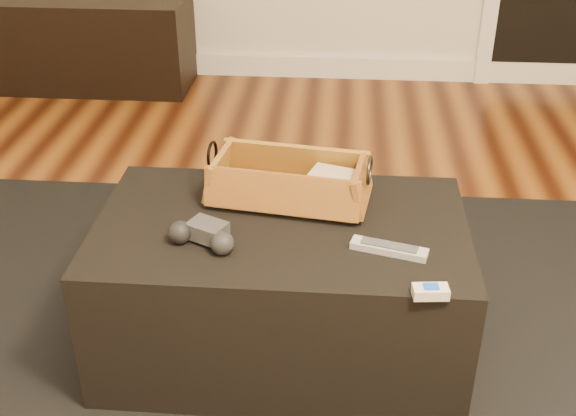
# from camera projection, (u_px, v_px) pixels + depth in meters

# --- Properties ---
(baseboard) EXTENTS (5.00, 0.04, 0.12)m
(baseboard) POSITION_uv_depth(u_px,v_px,m) (331.00, 67.00, 4.13)
(baseboard) COLOR white
(baseboard) RESTS_ON floor
(media_cabinet) EXTENTS (1.24, 0.45, 0.49)m
(media_cabinet) POSITION_uv_depth(u_px,v_px,m) (76.00, 42.00, 3.94)
(media_cabinet) COLOR black
(media_cabinet) RESTS_ON floor
(area_rug) EXTENTS (2.60, 2.00, 0.01)m
(area_rug) POSITION_uv_depth(u_px,v_px,m) (280.00, 357.00, 2.10)
(area_rug) COLOR black
(area_rug) RESTS_ON floor
(ottoman) EXTENTS (1.00, 0.60, 0.42)m
(ottoman) POSITION_uv_depth(u_px,v_px,m) (282.00, 287.00, 2.04)
(ottoman) COLOR black
(ottoman) RESTS_ON area_rug
(tv_remote) EXTENTS (0.24, 0.06, 0.02)m
(tv_remote) POSITION_uv_depth(u_px,v_px,m) (280.00, 193.00, 2.02)
(tv_remote) COLOR black
(tv_remote) RESTS_ON wicker_basket
(cloth_bundle) EXTENTS (0.14, 0.12, 0.07)m
(cloth_bundle) POSITION_uv_depth(u_px,v_px,m) (333.00, 183.00, 2.02)
(cloth_bundle) COLOR #CAB18C
(cloth_bundle) RESTS_ON wicker_basket
(wicker_basket) EXTENTS (0.47, 0.29, 0.16)m
(wicker_basket) POSITION_uv_depth(u_px,v_px,m) (289.00, 183.00, 2.02)
(wicker_basket) COLOR #AC7927
(wicker_basket) RESTS_ON ottoman
(game_controller) EXTENTS (0.19, 0.14, 0.06)m
(game_controller) POSITION_uv_depth(u_px,v_px,m) (203.00, 235.00, 1.82)
(game_controller) COLOR #2F2F32
(game_controller) RESTS_ON ottoman
(silver_remote) EXTENTS (0.20, 0.09, 0.02)m
(silver_remote) POSITION_uv_depth(u_px,v_px,m) (389.00, 248.00, 1.81)
(silver_remote) COLOR #B6BABF
(silver_remote) RESTS_ON ottoman
(cream_gadget) EXTENTS (0.09, 0.05, 0.03)m
(cream_gadget) POSITION_uv_depth(u_px,v_px,m) (431.00, 292.00, 1.65)
(cream_gadget) COLOR beige
(cream_gadget) RESTS_ON ottoman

